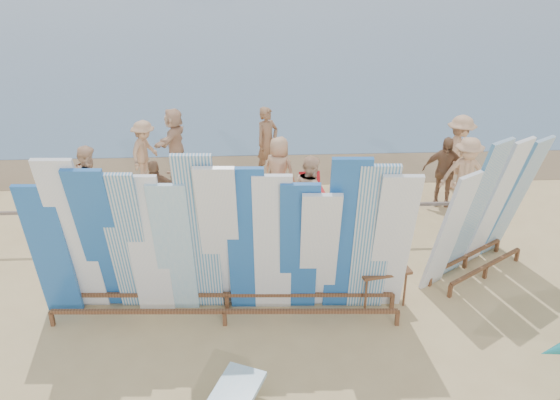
{
  "coord_description": "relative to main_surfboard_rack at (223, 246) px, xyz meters",
  "views": [
    {
      "loc": [
        1.6,
        -7.64,
        5.96
      ],
      "look_at": [
        2.11,
        2.52,
        1.19
      ],
      "focal_mm": 38.0,
      "sensor_mm": 36.0,
      "label": 1
    }
  ],
  "objects": [
    {
      "name": "ground",
      "position": [
        -1.11,
        -0.52,
        -1.35
      ],
      "size": [
        160.0,
        160.0,
        0.0
      ],
      "primitive_type": "plane",
      "color": "tan",
      "rests_on": "ground"
    },
    {
      "name": "wet_sand_strip",
      "position": [
        -1.11,
        6.68,
        -1.35
      ],
      "size": [
        40.0,
        2.6,
        0.01
      ],
      "primitive_type": "cube",
      "color": "brown",
      "rests_on": "ground"
    },
    {
      "name": "fence",
      "position": [
        -1.11,
        2.48,
        -0.72
      ],
      "size": [
        12.08,
        0.08,
        0.9
      ],
      "color": "#756459",
      "rests_on": "ground"
    },
    {
      "name": "main_surfboard_rack",
      "position": [
        0.0,
        0.0,
        0.0
      ],
      "size": [
        6.01,
        1.11,
        3.02
      ],
      "rotation": [
        0.0,
        0.0,
        -0.05
      ],
      "color": "brown",
      "rests_on": "ground"
    },
    {
      "name": "side_surfboard_rack",
      "position": [
        4.62,
        1.14,
        -0.09
      ],
      "size": [
        2.43,
        1.97,
        2.79
      ],
      "rotation": [
        0.0,
        0.0,
        0.6
      ],
      "color": "brown",
      "rests_on": "ground"
    },
    {
      "name": "vendor_table",
      "position": [
        2.63,
        0.3,
        -0.97
      ],
      "size": [
        0.97,
        0.77,
        1.14
      ],
      "rotation": [
        0.0,
        0.0,
        0.21
      ],
      "color": "brown",
      "rests_on": "ground"
    },
    {
      "name": "beach_chair_left",
      "position": [
        0.3,
        3.56,
        -1.1
      ],
      "size": [
        0.63,
        0.65,
        0.85
      ],
      "rotation": [
        0.0,
        0.0,
        0.2
      ],
      "color": "red",
      "rests_on": "ground"
    },
    {
      "name": "beach_chair_right",
      "position": [
        0.25,
        3.28,
        -1.12
      ],
      "size": [
        0.69,
        0.7,
        0.79
      ],
      "rotation": [
        0.0,
        0.0,
        0.55
      ],
      "color": "red",
      "rests_on": "ground"
    },
    {
      "name": "stroller",
      "position": [
        1.75,
        3.31,
        -0.91
      ],
      "size": [
        0.62,
        0.84,
        1.09
      ],
      "rotation": [
        0.0,
        0.0,
        0.1
      ],
      "color": "red",
      "rests_on": "ground"
    },
    {
      "name": "beachgoer_10",
      "position": [
        4.85,
        4.15,
        -0.53
      ],
      "size": [
        1.04,
        0.67,
        1.64
      ],
      "primitive_type": "imported",
      "rotation": [
        0.0,
        0.0,
        5.99
      ],
      "color": "#8C6042",
      "rests_on": "ground"
    },
    {
      "name": "beachgoer_6",
      "position": [
        1.09,
        4.37,
        -0.54
      ],
      "size": [
        0.87,
        0.74,
        1.62
      ],
      "primitive_type": "imported",
      "rotation": [
        0.0,
        0.0,
        2.58
      ],
      "color": "tan",
      "rests_on": "ground"
    },
    {
      "name": "beachgoer_2",
      "position": [
        -3.03,
        3.85,
        -0.51
      ],
      "size": [
        0.45,
        0.84,
        1.68
      ],
      "primitive_type": "imported",
      "rotation": [
        0.0,
        0.0,
        1.64
      ],
      "color": "beige",
      "rests_on": "ground"
    },
    {
      "name": "beachgoer_extra_0",
      "position": [
        5.24,
        3.81,
        -0.48
      ],
      "size": [
        1.17,
        0.62,
        1.73
      ],
      "primitive_type": "imported",
      "rotation": [
        0.0,
        0.0,
        6.14
      ],
      "color": "tan",
      "rests_on": "ground"
    },
    {
      "name": "beachgoer_9",
      "position": [
        5.48,
        5.05,
        -0.43
      ],
      "size": [
        0.93,
        1.29,
        1.84
      ],
      "primitive_type": "imported",
      "rotation": [
        0.0,
        0.0,
        1.16
      ],
      "color": "tan",
      "rests_on": "ground"
    },
    {
      "name": "beachgoer_7",
      "position": [
        0.88,
        6.04,
        -0.44
      ],
      "size": [
        0.75,
        0.71,
        1.83
      ],
      "primitive_type": "imported",
      "rotation": [
        0.0,
        0.0,
        0.69
      ],
      "color": "#8C6042",
      "rests_on": "ground"
    },
    {
      "name": "beachgoer_5",
      "position": [
        -1.52,
        6.52,
        -0.5
      ],
      "size": [
        0.91,
        1.65,
        1.7
      ],
      "primitive_type": "imported",
      "rotation": [
        0.0,
        0.0,
        4.44
      ],
      "color": "beige",
      "rests_on": "ground"
    },
    {
      "name": "beachgoer_4",
      "position": [
        -1.53,
        3.21,
        -0.57
      ],
      "size": [
        0.99,
        0.65,
        1.56
      ],
      "primitive_type": "imported",
      "rotation": [
        0.0,
        0.0,
        3.45
      ],
      "color": "#8C6042",
      "rests_on": "ground"
    },
    {
      "name": "beachgoer_3",
      "position": [
        -2.18,
        5.81,
        -0.55
      ],
      "size": [
        0.75,
        1.12,
        1.6
      ],
      "primitive_type": "imported",
      "rotation": [
        0.0,
        0.0,
        1.22
      ],
      "color": "tan",
      "rests_on": "ground"
    },
    {
      "name": "beachgoer_8",
      "position": [
        1.7,
        3.08,
        -0.52
      ],
      "size": [
        0.58,
        0.87,
        1.65
      ],
      "primitive_type": "imported",
      "rotation": [
        0.0,
        0.0,
        1.83
      ],
      "color": "beige",
      "rests_on": "ground"
    }
  ]
}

